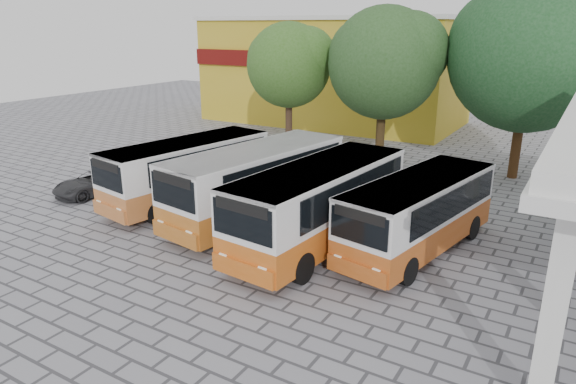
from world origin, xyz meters
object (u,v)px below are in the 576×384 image
Objects in this scene: bus_far_left at (188,168)px; bus_far_right at (419,210)px; parked_car at (96,183)px; bus_centre_right at (320,201)px; bus_centre_left at (257,180)px.

bus_far_left reaches higher than bus_far_right.
bus_far_left is at bearing -168.46° from bus_far_right.
parked_car is at bearing -163.94° from bus_far_right.
bus_far_left is at bearing 175.78° from bus_centre_right.
bus_far_right is (6.50, 0.38, -0.19)m from bus_centre_left.
bus_far_left is 3.85m from bus_centre_left.
bus_centre_right is at bearing -145.82° from bus_far_right.
bus_centre_right reaches higher than bus_far_right.
bus_centre_left reaches higher than bus_centre_right.
parked_car is (-4.71, -1.27, -1.09)m from bus_far_left.
bus_far_left reaches higher than parked_car.
bus_centre_right is at bearing -7.74° from bus_centre_left.
bus_far_right is at bearing 10.66° from bus_far_left.
bus_far_left is at bearing -174.35° from bus_centre_left.
bus_centre_right is at bearing 0.23° from bus_far_left.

